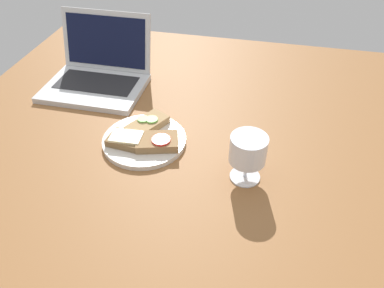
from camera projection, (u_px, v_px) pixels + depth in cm
name	position (u px, v px, depth cm)	size (l,w,h in cm)	color
wooden_table	(180.00, 147.00, 102.98)	(140.00, 140.00, 3.00)	brown
plate	(144.00, 140.00, 101.71)	(22.69, 22.69, 1.40)	silver
sandwich_with_tomato	(158.00, 142.00, 98.27)	(12.51, 9.89, 2.80)	#937047
sandwich_with_cucumber	(147.00, 124.00, 104.20)	(10.99, 13.40, 2.64)	#A88456
sandwich_with_cheese	(127.00, 139.00, 99.02)	(10.33, 7.62, 2.53)	brown
wine_glass	(248.00, 151.00, 86.45)	(8.77, 8.77, 12.39)	white
laptop	(98.00, 74.00, 123.20)	(31.57, 27.96, 20.85)	silver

